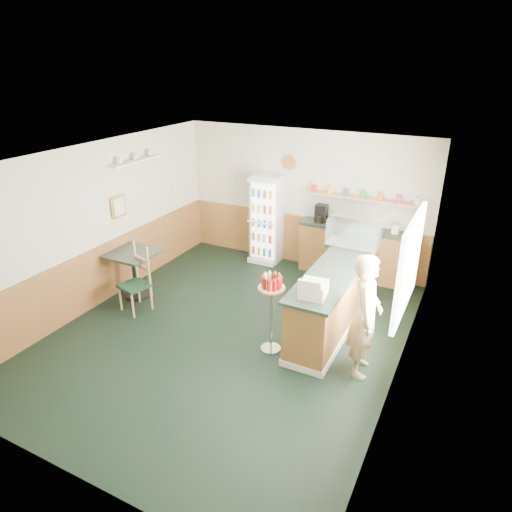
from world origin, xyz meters
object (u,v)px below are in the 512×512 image
Objects in this scene: cash_register at (313,289)px; shopkeeper at (365,316)px; drinks_fridge at (267,219)px; cafe_table at (134,266)px; condiment_stand at (271,300)px; display_case at (354,233)px; cafe_chair at (137,276)px.

shopkeeper is at bearing -1.04° from cash_register.
drinks_fridge is at bearing 32.46° from shopkeeper.
condiment_stand is at bearing -7.74° from cafe_table.
display_case reaches higher than condiment_stand.
cash_register is 3.13m from cafe_chair.
cash_register is 0.75m from shopkeeper.
shopkeeper reaches higher than display_case.
cafe_chair is (-1.06, -2.75, -0.30)m from drinks_fridge.
condiment_stand is at bearing -63.07° from drinks_fridge.
display_case is (2.03, -0.90, 0.36)m from drinks_fridge.
display_case reaches higher than cafe_table.
cafe_table is (-1.37, -2.46, -0.30)m from drinks_fridge.
cafe_chair reaches higher than cafe_table.
display_case is at bearing 24.59° from cafe_table.
cafe_table is at bearing 172.26° from condiment_stand.
display_case is 0.50× the size of shopkeeper.
drinks_fridge is 3.19m from condiment_stand.
shopkeeper is (2.73, -2.74, -0.04)m from drinks_fridge.
drinks_fridge is 2.25m from display_case.
drinks_fridge reaches higher than cafe_chair.
display_case is at bearing 73.15° from condiment_stand.
cafe_table is (-2.81, 0.38, -0.22)m from condiment_stand.
drinks_fridge reaches higher than cafe_table.
cafe_chair is at bearing 77.69° from shopkeeper.
cafe_chair is (-3.79, -0.01, -0.27)m from shopkeeper.
condiment_stand is 1.40× the size of cafe_table.
shopkeeper is (0.70, 0.06, -0.25)m from cash_register.
shopkeeper is at bearing -3.86° from cafe_table.
drinks_fridge is at bearing 84.30° from cafe_chair.
drinks_fridge is 3.87m from shopkeeper.
condiment_stand is at bearing -106.85° from display_case.
cafe_chair is (-3.09, -1.84, -0.66)m from display_case.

